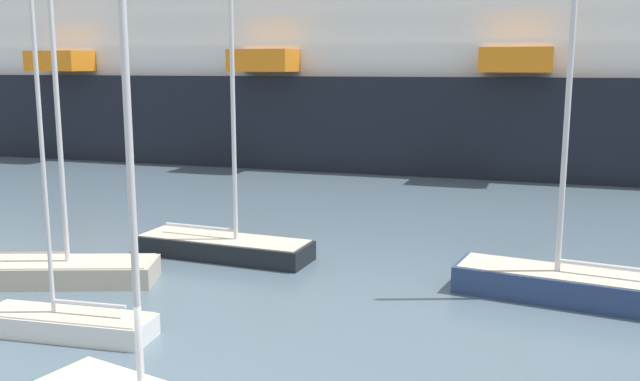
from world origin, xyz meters
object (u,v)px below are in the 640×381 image
sailboat_4 (224,243)px  cruise_ship (304,63)px  sailboat_0 (52,268)px  sailboat_3 (67,319)px  sailboat_5 (576,283)px

sailboat_4 → cruise_ship: bearing=106.9°
sailboat_0 → sailboat_3: size_ratio=1.07×
cruise_ship → sailboat_5: bearing=-57.4°
cruise_ship → sailboat_0: bearing=-85.0°
sailboat_0 → sailboat_3: sailboat_0 is taller
sailboat_4 → sailboat_3: bearing=-90.9°
sailboat_3 → cruise_ship: (-5.75, 36.55, 6.67)m
sailboat_3 → sailboat_4: (0.70, 8.02, 0.09)m
sailboat_4 → cruise_ship: (-6.45, 28.53, 6.58)m
sailboat_0 → sailboat_4: bearing=29.6°
sailboat_0 → sailboat_5: size_ratio=0.94×
sailboat_3 → sailboat_5: size_ratio=0.88×
sailboat_3 → sailboat_5: (12.75, 6.72, 0.12)m
sailboat_3 → sailboat_5: 14.41m
sailboat_0 → cruise_ship: bearing=76.1°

